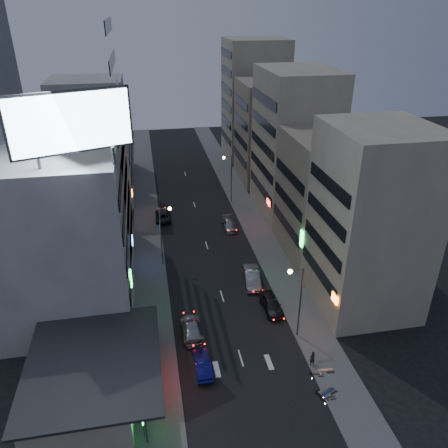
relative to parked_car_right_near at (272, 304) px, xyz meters
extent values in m
plane|color=black|center=(-4.89, -10.56, -0.78)|extent=(180.00, 180.00, 0.00)
cube|color=#4C4C4F|center=(-12.89, 19.44, -0.72)|extent=(4.00, 120.00, 0.12)
cube|color=#4C4C4F|center=(3.11, 19.44, -0.72)|extent=(4.00, 120.00, 0.12)
cube|color=#B2A88C|center=(-18.89, -8.56, 1.02)|extent=(8.00, 12.00, 3.60)
cube|color=black|center=(-17.89, -8.56, 2.97)|extent=(11.00, 13.00, 0.25)
cube|color=black|center=(-13.79, -8.56, 2.32)|extent=(0.12, 4.00, 0.90)
cube|color=#FF1E14|center=(-13.71, -8.56, 2.32)|extent=(0.04, 3.70, 0.70)
cube|color=#B7B7B2|center=(-21.89, 9.44, 8.22)|extent=(14.00, 24.00, 18.00)
cube|color=#B2A88C|center=(10.11, -0.06, 9.22)|extent=(10.00, 11.00, 20.00)
cube|color=gray|center=(10.61, 11.44, 7.22)|extent=(11.00, 12.00, 16.00)
cube|color=#B2A88C|center=(10.11, 24.44, 10.22)|extent=(10.00, 14.00, 22.00)
cube|color=#B7B7B2|center=(-20.39, 34.44, 9.22)|extent=(11.00, 10.00, 20.00)
cube|color=gray|center=(-20.89, 47.44, 6.72)|extent=(12.00, 10.00, 15.00)
cube|color=gray|center=(10.61, 39.44, 8.22)|extent=(11.00, 12.00, 18.00)
cube|color=#B2A88C|center=(11.11, 53.44, 11.22)|extent=(12.00, 12.00, 24.00)
cylinder|color=#595B60|center=(-20.89, -0.56, 17.97)|extent=(0.30, 0.30, 1.50)
cylinder|color=#595B60|center=(-14.89, -0.56, 17.97)|extent=(0.30, 0.30, 1.50)
cube|color=black|center=(-17.89, -0.56, 20.92)|extent=(9.52, 3.75, 5.00)
cube|color=#BCDDFA|center=(-17.82, -0.77, 20.92)|extent=(9.04, 3.34, 4.60)
cylinder|color=#595B60|center=(1.41, -4.56, 3.34)|extent=(0.16, 0.16, 8.00)
cylinder|color=#595B60|center=(0.71, -4.56, 7.24)|extent=(1.40, 0.10, 0.10)
sphere|color=#FFD88C|center=(0.11, -4.56, 7.14)|extent=(0.44, 0.44, 0.44)
cylinder|color=#595B60|center=(-11.19, 11.44, 3.34)|extent=(0.16, 0.16, 8.00)
cylinder|color=#595B60|center=(-10.49, 11.44, 7.24)|extent=(1.40, 0.10, 0.10)
sphere|color=#FFD88C|center=(-9.89, 11.44, 7.14)|extent=(0.44, 0.44, 0.44)
cylinder|color=#595B60|center=(1.41, 29.44, 3.34)|extent=(0.16, 0.16, 8.00)
cylinder|color=#595B60|center=(0.71, 29.44, 7.24)|extent=(1.40, 0.10, 0.10)
sphere|color=#FFD88C|center=(0.11, 29.44, 7.14)|extent=(0.44, 0.44, 0.44)
imported|color=#262429|center=(0.00, 0.00, 0.00)|extent=(1.94, 4.61, 1.56)
imported|color=#9E9FA6|center=(-0.87, 5.39, 0.05)|extent=(2.40, 5.20, 1.65)
imported|color=#242428|center=(-10.40, 24.86, -0.11)|extent=(2.32, 4.86, 1.34)
imported|color=#96999D|center=(-0.75, 19.94, -0.12)|extent=(1.91, 4.56, 1.31)
imported|color=navy|center=(-8.67, -7.39, -0.09)|extent=(1.48, 4.18, 1.37)
imported|color=#9A9DA2|center=(-9.10, -2.30, -0.08)|extent=(2.02, 4.83, 1.39)
imported|color=black|center=(1.41, -8.68, 0.11)|extent=(0.64, 0.51, 1.55)
camera|label=1|loc=(-12.17, -37.01, 29.48)|focal=35.00mm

